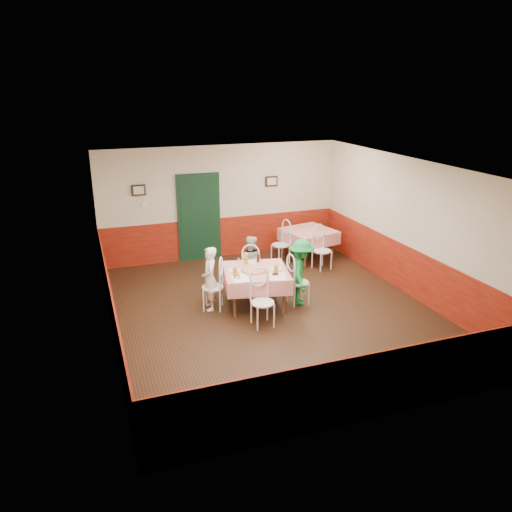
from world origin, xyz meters
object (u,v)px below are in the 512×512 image
object	(u,v)px
chair_second_a	(281,245)
wallet	(275,274)
second_table	(308,245)
main_table	(256,288)
chair_second_b	(322,251)
chair_right	(298,283)
glass_b	(276,270)
diner_far	(250,263)
glass_c	(246,261)
chair_left	(213,287)
diner_right	(301,272)
chair_far	(250,270)
diner_left	(210,279)
pizza	(254,270)
chair_near	(263,303)
beer_bottle	(258,258)
glass_a	(235,272)

from	to	relation	value
chair_second_a	wallet	xyz separation A→B (m)	(-1.16, -2.54, 0.32)
second_table	main_table	bearing A→B (deg)	-134.78
second_table	chair_second_b	world-z (taller)	chair_second_b
chair_right	glass_b	bearing A→B (deg)	100.91
diner_far	main_table	bearing A→B (deg)	103.20
chair_second_b	glass_c	world-z (taller)	glass_c
chair_left	diner_right	bearing A→B (deg)	102.21
second_table	diner_far	xyz separation A→B (m)	(-1.99, -1.30, 0.21)
second_table	diner_right	distance (m)	2.71
chair_far	chair_second_b	xyz separation A→B (m)	(2.00, 0.60, 0.00)
diner_left	chair_second_a	bearing A→B (deg)	140.45
chair_second_a	diner_right	distance (m)	2.44
diner_right	pizza	bearing A→B (deg)	101.63
chair_far	diner_left	xyz separation A→B (m)	(-1.05, -0.65, 0.18)
chair_second_b	diner_left	world-z (taller)	diner_left
chair_far	pizza	size ratio (longest dim) A/B	1.86
chair_far	diner_right	bearing A→B (deg)	142.18
chair_near	diner_far	distance (m)	1.76
chair_far	chair_near	world-z (taller)	same
second_table	chair_left	world-z (taller)	chair_left
chair_left	pizza	bearing A→B (deg)	100.34
chair_left	chair_far	world-z (taller)	same
second_table	glass_c	distance (m)	2.90
chair_far	glass_b	world-z (taller)	glass_b
beer_bottle	diner_right	distance (m)	0.92
chair_near	diner_right	xyz separation A→B (m)	(1.05, 0.65, 0.22)
chair_far	pizza	world-z (taller)	chair_far
chair_second_b	glass_a	distance (m)	3.11
main_table	glass_a	distance (m)	0.68
chair_second_a	diner_left	bearing A→B (deg)	-61.57
main_table	diner_left	size ratio (longest dim) A/B	0.97
second_table	chair_left	bearing A→B (deg)	-146.13
chair_second_b	glass_b	distance (m)	2.58
glass_b	beer_bottle	distance (m)	0.68
wallet	chair_near	bearing A→B (deg)	-120.53
chair_near	diner_left	size ratio (longest dim) A/B	0.71
second_table	diner_far	distance (m)	2.39
chair_right	chair_second_a	xyz separation A→B (m)	(0.59, 2.36, 0.00)
chair_near	glass_c	xyz separation A→B (m)	(0.10, 1.23, 0.38)
chair_near	diner_left	world-z (taller)	diner_left
glass_b	glass_c	bearing A→B (deg)	118.05
diner_right	diner_far	bearing A→B (deg)	55.00
chair_left	chair_near	xyz separation A→B (m)	(0.66, -1.00, 0.00)
chair_far	chair_second_b	size ratio (longest dim) A/B	1.00
chair_far	chair_second_a	world-z (taller)	same
wallet	diner_left	distance (m)	1.27
wallet	chair_left	bearing A→B (deg)	165.94
glass_c	chair_left	bearing A→B (deg)	-163.38
main_table	chair_near	world-z (taller)	chair_near
chair_second_b	wallet	xyz separation A→B (m)	(-1.91, -1.79, 0.32)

